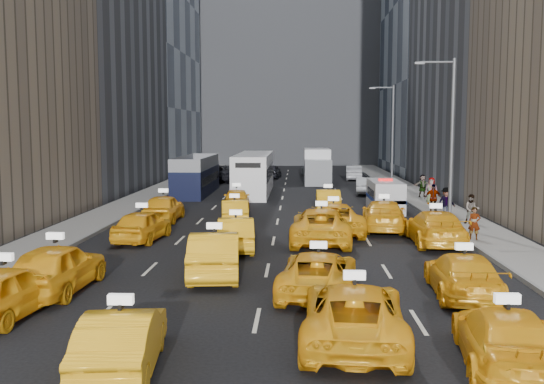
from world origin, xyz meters
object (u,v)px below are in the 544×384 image
Objects in this scene: nypd_van at (385,196)px; double_decker at (196,176)px; box_truck at (317,166)px; taxi_3 at (505,339)px; taxi_1 at (122,341)px; pedestrian_0 at (474,223)px; taxi_0 at (5,291)px; city_bus at (254,174)px; taxi_2 at (354,313)px.

double_decker is (-13.94, 9.66, 0.55)m from nypd_van.
double_decker is 14.41m from box_truck.
taxi_3 is at bearing -95.30° from nypd_van.
pedestrian_0 is (12.18, 15.70, 0.21)m from taxi_1.
nypd_van reaches higher than taxi_0.
box_truck is at bearing -96.50° from taxi_0.
nypd_van is 13.94m from city_bus.
taxi_2 is at bearing -105.79° from pedestrian_0.
taxi_1 is 0.40× the size of double_decker.
taxi_2 reaches higher than taxi_1.
city_bus is 8.34× the size of pedestrian_0.
taxi_1 is at bearing 147.28° from taxi_0.
taxi_0 is 1.04× the size of taxi_1.
double_decker is at bearing -83.10° from taxi_0.
box_truck is (5.51, 9.44, 0.02)m from city_bus.
taxi_3 is 0.37× the size of city_bus.
double_decker is at bearing 142.34° from nypd_van.
city_bus is 1.76× the size of box_truck.
taxi_1 is at bearing -90.08° from double_decker.
nypd_van is at bearing -44.14° from city_bus.
taxi_0 is 0.90× the size of nypd_van.
nypd_van is at bearing -84.41° from taxi_3.
taxi_3 is at bearing 173.30° from taxi_0.
taxi_2 is 35.46m from double_decker.
taxi_1 is at bearing -112.79° from nypd_van.
taxi_0 is 9.84m from taxi_2.
nypd_van reaches higher than pedestrian_0.
taxi_0 is 2.92× the size of pedestrian_0.
pedestrian_0 reaches higher than taxi_2.
taxi_2 is at bearing -77.70° from city_bus.
taxi_2 is 44.31m from box_truck.
taxi_0 is at bearing -5.75° from taxi_3.
double_decker reaches higher than taxi_1.
box_truck is at bearing -103.29° from taxi_1.
taxi_3 is at bearing -77.11° from double_decker.
double_decker reaches higher than pedestrian_0.
taxi_1 is 28.21m from nypd_van.
taxi_2 is at bearing 177.68° from taxi_0.
box_truck is at bearing -78.71° from taxi_3.
box_truck is 4.75× the size of pedestrian_0.
taxi_0 is 0.35× the size of city_bus.
taxi_3 is 45.94m from box_truck.
taxi_1 is 0.90× the size of taxi_3.
taxi_2 is at bearing -164.61° from taxi_1.
double_decker is (-4.37, 36.20, 0.80)m from taxi_1.
taxi_1 is 19.87m from pedestrian_0.
box_truck is 31.34m from pedestrian_0.
city_bus is (-8.19, 36.42, 0.93)m from taxi_3.
taxi_0 is at bearing -97.06° from double_decker.
double_decker is 1.46× the size of box_truck.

